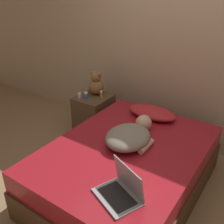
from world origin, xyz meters
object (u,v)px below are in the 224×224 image
Objects in this scene: person_lying at (131,135)px; bottle_orange at (101,95)px; teddy_bear at (96,85)px; bottle_blue at (86,95)px; laptop at (121,190)px; pillow at (152,112)px; bottle_clear at (79,95)px.

person_lying reaches higher than bottle_orange.
bottle_blue is (-0.03, -0.18, -0.09)m from teddy_bear.
person_lying is 6.48× the size of bottle_orange.
bottle_orange is (-1.11, 1.25, 0.04)m from laptop.
laptop is at bearing -41.95° from bottle_blue.
bottle_blue is at bearing 152.21° from person_lying.
person_lying is 1.60× the size of laptop.
laptop is at bearing -48.53° from bottle_orange.
teddy_bear reaches higher than person_lying.
pillow is 5.69× the size of bottle_orange.
bottle_clear reaches higher than pillow.
bottle_clear is (-0.97, -0.14, 0.02)m from pillow.
teddy_bear is (-1.24, 1.33, 0.12)m from laptop.
person_lying is 1.13m from bottle_clear.
pillow is 0.88× the size of person_lying.
person_lying is at bearing 138.34° from laptop.
bottle_orange is (0.14, -0.07, -0.09)m from teddy_bear.
teddy_bear is 4.49× the size of bottle_clear.
laptop is (0.31, -0.65, -0.02)m from person_lying.
teddy_bear is at bearing 65.68° from bottle_clear.
teddy_bear is at bearing 174.26° from pillow.
person_lying is 7.98× the size of bottle_blue.
bottle_clear is at bearing -114.32° from teddy_bear.
person_lying is 1.00m from bottle_orange.
pillow is 0.60m from person_lying.
laptop is at bearing -46.84° from teddy_bear.
bottle_clear is (-1.34, 1.10, 0.02)m from laptop.
bottle_blue is 1.18× the size of bottle_clear.
person_lying is 9.40× the size of bottle_clear.
bottle_clear is at bearing 155.75° from person_lying.
teddy_bear is at bearing 81.66° from bottle_blue.
bottle_orange reaches higher than bottle_clear.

